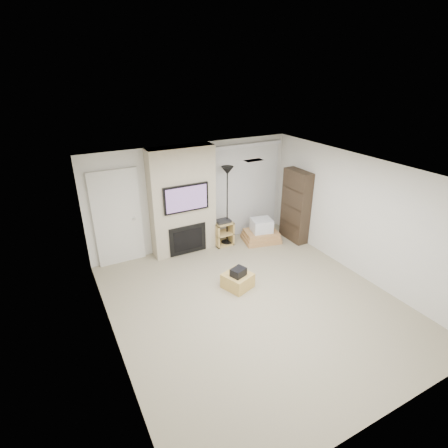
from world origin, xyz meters
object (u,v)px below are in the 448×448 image
floor_lamp (227,184)px  box_stack (261,233)px  av_stand (223,232)px  bookshelf (296,206)px  ottoman (238,281)px

floor_lamp → box_stack: floor_lamp is taller
av_stand → bookshelf: 1.91m
ottoman → floor_lamp: bearing=67.8°
box_stack → bookshelf: bearing=-19.4°
av_stand → bookshelf: bookshelf is taller
box_stack → floor_lamp: bearing=160.2°
floor_lamp → box_stack: (0.82, -0.29, -1.32)m
ottoman → av_stand: (0.61, 1.78, 0.20)m
ottoman → floor_lamp: (0.73, 1.79, 1.40)m
av_stand → box_stack: bearing=-17.2°
box_stack → bookshelf: bookshelf is taller
floor_lamp → bookshelf: (1.62, -0.58, -0.65)m
ottoman → bookshelf: bearing=27.2°
floor_lamp → box_stack: bearing=-19.8°
ottoman → box_stack: bearing=43.9°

